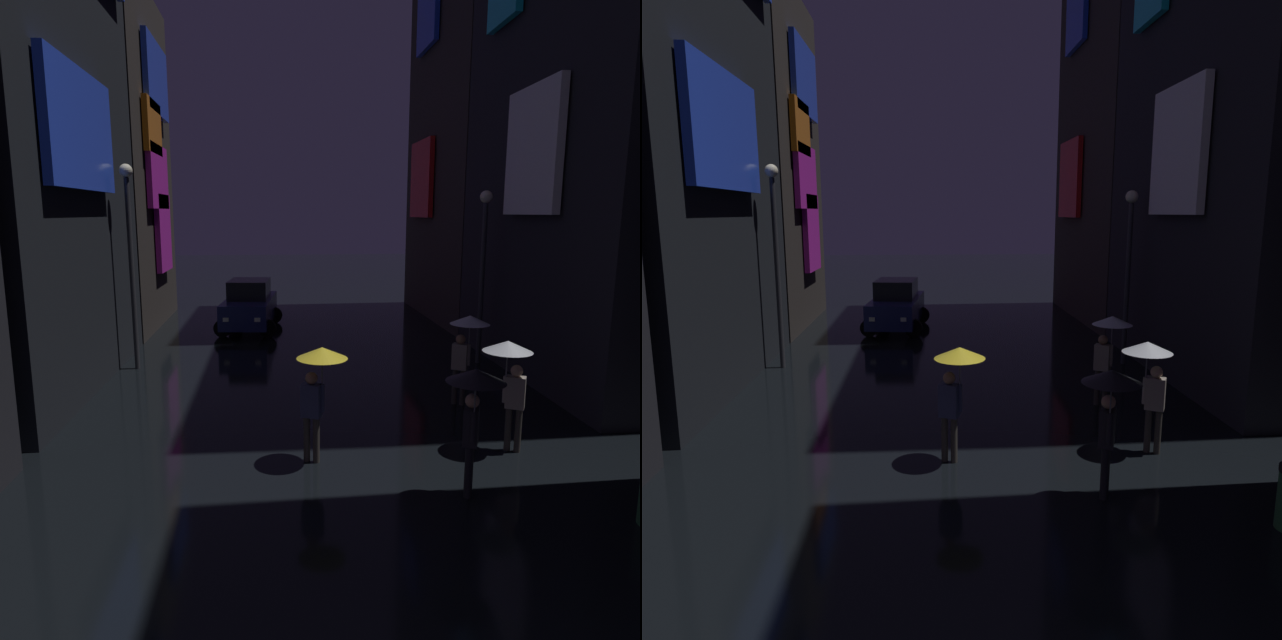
# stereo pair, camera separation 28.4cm
# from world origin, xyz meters

# --- Properties ---
(building_left_far) EXTENTS (4.25, 7.21, 12.49)m
(building_left_far) POSITION_xyz_m (-7.47, 21.60, 6.25)
(building_left_far) COLOR #2D2826
(building_left_far) RESTS_ON ground
(building_right_far) EXTENTS (4.25, 8.37, 25.18)m
(building_right_far) POSITION_xyz_m (7.49, 22.19, 12.58)
(building_right_far) COLOR #2D2826
(building_right_far) RESTS_ON ground
(pedestrian_foreground_right_yellow) EXTENTS (0.90, 0.90, 2.12)m
(pedestrian_foreground_right_yellow) POSITION_xyz_m (-0.32, 8.17, 1.67)
(pedestrian_foreground_right_yellow) COLOR #38332D
(pedestrian_foreground_right_yellow) RESTS_ON ground
(pedestrian_near_crossing_clear) EXTENTS (0.90, 0.90, 2.12)m
(pedestrian_near_crossing_clear) POSITION_xyz_m (3.31, 10.98, 1.67)
(pedestrian_near_crossing_clear) COLOR #38332D
(pedestrian_near_crossing_clear) RESTS_ON ground
(pedestrian_foreground_left_clear) EXTENTS (0.90, 0.90, 2.12)m
(pedestrian_foreground_left_clear) POSITION_xyz_m (3.22, 8.36, 1.67)
(pedestrian_foreground_left_clear) COLOR #38332D
(pedestrian_foreground_left_clear) RESTS_ON ground
(pedestrian_midstreet_centre_black) EXTENTS (0.90, 0.90, 2.12)m
(pedestrian_midstreet_centre_black) POSITION_xyz_m (1.92, 6.62, 1.67)
(pedestrian_midstreet_centre_black) COLOR black
(pedestrian_midstreet_centre_black) RESTS_ON ground
(car_distant) EXTENTS (2.53, 4.28, 1.92)m
(car_distant) POSITION_xyz_m (-1.96, 20.17, 0.93)
(car_distant) COLOR navy
(car_distant) RESTS_ON ground
(streetlamp_right_far) EXTENTS (0.36, 0.36, 5.04)m
(streetlamp_right_far) POSITION_xyz_m (5.00, 14.65, 3.19)
(streetlamp_right_far) COLOR #2D2D33
(streetlamp_right_far) RESTS_ON ground
(streetlamp_left_far) EXTENTS (0.36, 0.36, 5.72)m
(streetlamp_left_far) POSITION_xyz_m (-5.00, 14.84, 3.56)
(streetlamp_left_far) COLOR #2D2D33
(streetlamp_left_far) RESTS_ON ground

